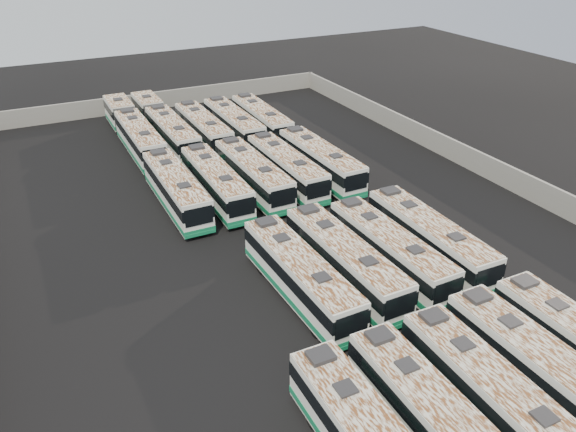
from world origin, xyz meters
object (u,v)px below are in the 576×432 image
(bus_midfront_far_right, at_px, (429,238))
(bus_midback_far_left, at_px, (176,189))
(bus_midfront_left, at_px, (300,276))
(bus_back_right, at_px, (234,124))
(bus_midfront_center, at_px, (345,261))
(bus_midback_left, at_px, (216,182))
(bus_midback_far_right, at_px, (320,161))
(bus_front_right, at_px, (545,374))
(bus_front_left, at_px, (438,424))
(bus_back_far_right, at_px, (261,120))
(bus_midback_right, at_px, (286,168))
(bus_back_far_left, at_px, (133,129))
(bus_back_left, at_px, (164,125))
(bus_midfront_right, at_px, (389,250))
(bus_midback_center, at_px, (253,174))
(bus_back_center, at_px, (203,129))
(bus_front_center, at_px, (495,400))

(bus_midfront_far_right, bearing_deg, bus_midback_far_left, 132.06)
(bus_midfront_left, height_order, bus_back_right, bus_back_right)
(bus_back_right, bearing_deg, bus_midfront_center, -97.04)
(bus_midback_left, xyz_separation_m, bus_midback_far_right, (10.50, 0.04, 0.03))
(bus_back_right, bearing_deg, bus_front_right, -90.17)
(bus_midfront_center, distance_m, bus_midfront_far_right, 7.08)
(bus_front_left, bearing_deg, bus_back_right, 81.07)
(bus_back_right, relative_size, bus_back_far_right, 1.01)
(bus_midback_far_left, height_order, bus_midback_right, bus_midback_far_left)
(bus_midback_left, bearing_deg, bus_back_far_left, 101.73)
(bus_front_right, height_order, bus_back_left, bus_front_right)
(bus_midfront_right, height_order, bus_back_far_right, bus_back_far_right)
(bus_midfront_right, height_order, bus_back_far_left, bus_back_far_left)
(bus_front_right, height_order, bus_midfront_far_right, bus_front_right)
(bus_midback_far_left, xyz_separation_m, bus_back_right, (10.57, 13.47, 0.01))
(bus_front_right, xyz_separation_m, bus_midfront_center, (-3.54, 13.66, 0.00))
(bus_midback_center, height_order, bus_back_left, bus_back_left)
(bus_back_center, relative_size, bus_back_far_right, 1.00)
(bus_back_far_left, xyz_separation_m, bus_back_far_right, (13.87, -3.29, -0.03))
(bus_midfront_center, xyz_separation_m, bus_midfront_right, (3.56, -0.18, -0.05))
(bus_back_left, bearing_deg, bus_front_right, -82.23)
(bus_back_far_left, xyz_separation_m, bus_back_center, (6.94, -3.27, -0.03))
(bus_front_center, height_order, bus_midback_far_left, bus_midback_far_left)
(bus_midback_left, xyz_separation_m, bus_back_far_right, (10.44, 13.60, 0.01))
(bus_midback_far_left, bearing_deg, bus_front_left, -83.09)
(bus_midfront_left, distance_m, bus_midback_center, 16.61)
(bus_front_center, relative_size, bus_back_far_right, 0.98)
(bus_midback_far_right, relative_size, bus_back_far_right, 1.01)
(bus_front_right, bearing_deg, bus_back_far_right, 85.01)
(bus_midfront_left, bearing_deg, bus_back_far_left, 94.55)
(bus_front_right, bearing_deg, bus_midfront_left, 117.27)
(bus_back_left, bearing_deg, bus_midfront_left, -90.91)
(bus_front_center, relative_size, bus_midback_center, 0.98)
(bus_midback_right, bearing_deg, bus_midback_far_right, -2.04)
(bus_midfront_far_right, height_order, bus_back_far_right, bus_midfront_far_right)
(bus_midback_left, relative_size, bus_midback_right, 1.00)
(bus_back_far_left, relative_size, bus_back_right, 1.56)
(bus_back_left, relative_size, bus_back_far_right, 1.55)
(bus_midfront_center, bearing_deg, bus_midback_far_left, 112.77)
(bus_midback_far_right, bearing_deg, bus_midback_far_left, 178.69)
(bus_midback_left, bearing_deg, bus_midback_far_left, 178.24)
(bus_midback_right, bearing_deg, bus_front_right, -90.47)
(bus_front_left, bearing_deg, bus_midback_left, 90.35)
(bus_midfront_center, height_order, bus_midback_left, bus_midfront_center)
(bus_front_left, distance_m, bus_midback_right, 30.47)
(bus_front_center, relative_size, bus_midback_left, 0.99)
(bus_front_left, height_order, bus_midback_far_right, bus_midback_far_right)
(bus_midback_center, relative_size, bus_back_far_left, 0.64)
(bus_midfront_right, height_order, bus_back_right, bus_back_right)
(bus_back_far_left, height_order, bus_back_left, bus_back_far_left)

